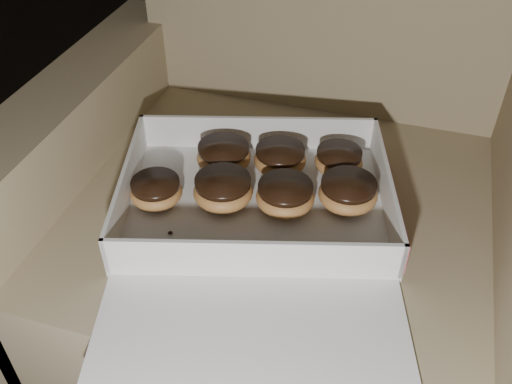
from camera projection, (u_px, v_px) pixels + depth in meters
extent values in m
cube|color=#837453|center=(283.00, 273.00, 1.03)|extent=(0.68, 0.68, 0.39)
cube|color=#837453|center=(96.00, 206.00, 1.07)|extent=(0.11, 0.68, 0.53)
cube|color=#837453|center=(507.00, 296.00, 0.90)|extent=(0.11, 0.68, 0.53)
cube|color=white|center=(256.00, 204.00, 0.87)|extent=(0.46, 0.39, 0.01)
cube|color=white|center=(258.00, 132.00, 0.96)|extent=(0.38, 0.11, 0.06)
cube|color=white|center=(253.00, 258.00, 0.74)|extent=(0.38, 0.11, 0.06)
cube|color=white|center=(127.00, 185.00, 0.85)|extent=(0.08, 0.29, 0.06)
cube|color=white|center=(386.00, 189.00, 0.84)|extent=(0.08, 0.29, 0.06)
cube|color=#BF4C5A|center=(389.00, 189.00, 0.84)|extent=(0.08, 0.28, 0.05)
cube|color=white|center=(251.00, 329.00, 0.70)|extent=(0.42, 0.26, 0.01)
ellipsoid|color=#C18243|center=(348.00, 194.00, 0.85)|extent=(0.09, 0.09, 0.04)
cylinder|color=black|center=(349.00, 185.00, 0.84)|extent=(0.08, 0.08, 0.01)
ellipsoid|color=#C18243|center=(280.00, 160.00, 0.91)|extent=(0.08, 0.08, 0.04)
cylinder|color=black|center=(280.00, 151.00, 0.90)|extent=(0.08, 0.08, 0.01)
ellipsoid|color=#C18243|center=(156.00, 192.00, 0.85)|extent=(0.08, 0.08, 0.04)
cylinder|color=black|center=(155.00, 184.00, 0.84)|extent=(0.07, 0.07, 0.01)
ellipsoid|color=#C18243|center=(224.00, 157.00, 0.92)|extent=(0.09, 0.09, 0.04)
cylinder|color=black|center=(223.00, 148.00, 0.91)|extent=(0.08, 0.08, 0.01)
ellipsoid|color=#C18243|center=(285.00, 197.00, 0.84)|extent=(0.09, 0.09, 0.04)
cylinder|color=black|center=(286.00, 188.00, 0.83)|extent=(0.08, 0.08, 0.01)
ellipsoid|color=#C18243|center=(223.00, 191.00, 0.85)|extent=(0.09, 0.09, 0.04)
cylinder|color=black|center=(223.00, 182.00, 0.84)|extent=(0.08, 0.08, 0.01)
ellipsoid|color=#C18243|center=(338.00, 162.00, 0.91)|extent=(0.08, 0.08, 0.04)
cylinder|color=black|center=(339.00, 153.00, 0.90)|extent=(0.07, 0.07, 0.01)
ellipsoid|color=black|center=(170.00, 233.00, 0.81)|extent=(0.01, 0.01, 0.00)
ellipsoid|color=black|center=(279.00, 207.00, 0.85)|extent=(0.01, 0.01, 0.00)
ellipsoid|color=black|center=(199.00, 252.00, 0.78)|extent=(0.01, 0.01, 0.00)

